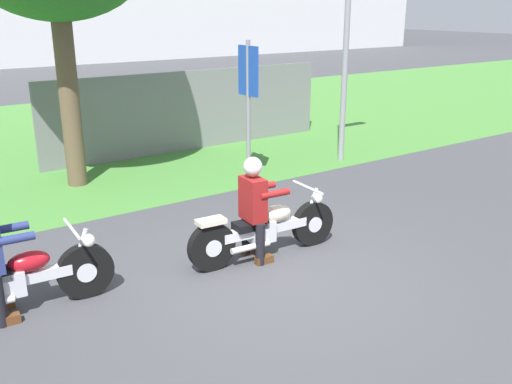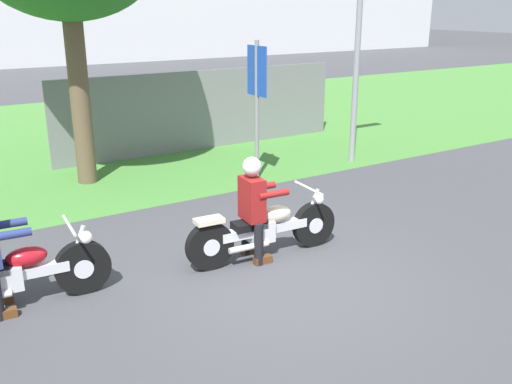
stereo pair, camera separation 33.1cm
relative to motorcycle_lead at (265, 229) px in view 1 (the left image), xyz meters
name	(u,v)px [view 1 (the left image)]	position (x,y,z in m)	size (l,w,h in m)	color
ground	(279,279)	(-0.25, -0.63, -0.39)	(120.00, 120.00, 0.00)	#424247
grass_verge	(56,139)	(-0.25, 8.61, -0.38)	(60.00, 12.00, 0.01)	#478438
motorcycle_lead	(265,229)	(0.00, 0.00, 0.00)	(2.19, 0.66, 0.87)	black
rider_lead	(254,201)	(-0.17, 0.01, 0.43)	(0.57, 0.48, 1.39)	black
motorcycle_follow	(14,281)	(-3.07, 0.33, 0.01)	(2.16, 0.66, 0.88)	black
streetlight_pole	(353,2)	(4.35, 3.07, 2.86)	(0.96, 0.20, 5.11)	gray
sign_banner	(248,89)	(1.82, 3.08, 1.34)	(0.08, 0.60, 2.60)	gray
fence_segment	(192,110)	(2.11, 5.80, 0.51)	(7.00, 0.06, 1.80)	slate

